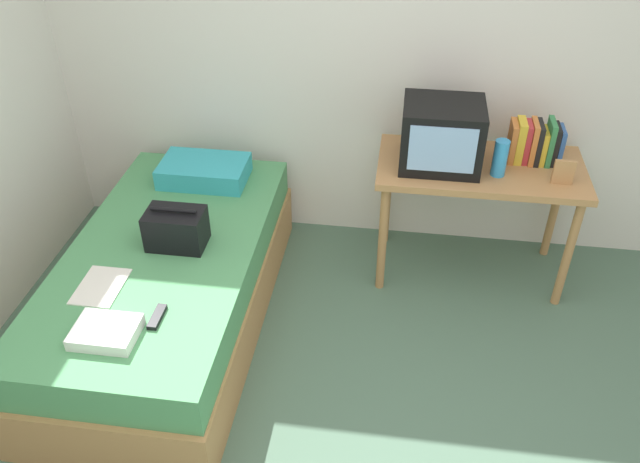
{
  "coord_description": "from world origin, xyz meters",
  "views": [
    {
      "loc": [
        0.21,
        -1.69,
        2.59
      ],
      "look_at": [
        -0.18,
        1.09,
        0.56
      ],
      "focal_mm": 36.44,
      "sensor_mm": 36.0,
      "label": 1
    }
  ],
  "objects_px": {
    "handbag": "(176,228)",
    "magazine": "(101,286)",
    "remote_dark": "(157,317)",
    "pillow": "(204,171)",
    "picture_frame": "(564,172)",
    "water_bottle": "(500,158)",
    "book_row": "(535,142)",
    "folded_towel": "(106,332)",
    "desk": "(479,179)",
    "bed": "(169,286)",
    "tv": "(442,135)"
  },
  "relations": [
    {
      "from": "book_row",
      "to": "remote_dark",
      "type": "relative_size",
      "value": 1.85
    },
    {
      "from": "picture_frame",
      "to": "remote_dark",
      "type": "xyz_separation_m",
      "value": [
        -1.91,
        -1.09,
        -0.28
      ]
    },
    {
      "from": "water_bottle",
      "to": "remote_dark",
      "type": "relative_size",
      "value": 1.33
    },
    {
      "from": "picture_frame",
      "to": "tv",
      "type": "bearing_deg",
      "value": 169.18
    },
    {
      "from": "bed",
      "to": "book_row",
      "type": "height_order",
      "value": "book_row"
    },
    {
      "from": "bed",
      "to": "water_bottle",
      "type": "distance_m",
      "value": 1.93
    },
    {
      "from": "water_bottle",
      "to": "handbag",
      "type": "height_order",
      "value": "water_bottle"
    },
    {
      "from": "folded_towel",
      "to": "water_bottle",
      "type": "bearing_deg",
      "value": 36.13
    },
    {
      "from": "water_bottle",
      "to": "folded_towel",
      "type": "xyz_separation_m",
      "value": [
        -1.76,
        -1.28,
        -0.3
      ]
    },
    {
      "from": "tv",
      "to": "book_row",
      "type": "distance_m",
      "value": 0.54
    },
    {
      "from": "book_row",
      "to": "folded_towel",
      "type": "xyz_separation_m",
      "value": [
        -1.96,
        -1.47,
        -0.31
      ]
    },
    {
      "from": "book_row",
      "to": "handbag",
      "type": "bearing_deg",
      "value": -157.68
    },
    {
      "from": "bed",
      "to": "magazine",
      "type": "xyz_separation_m",
      "value": [
        -0.19,
        -0.35,
        0.27
      ]
    },
    {
      "from": "picture_frame",
      "to": "folded_towel",
      "type": "xyz_separation_m",
      "value": [
        -2.09,
        -1.24,
        -0.26
      ]
    },
    {
      "from": "water_bottle",
      "to": "book_row",
      "type": "height_order",
      "value": "book_row"
    },
    {
      "from": "bed",
      "to": "book_row",
      "type": "bearing_deg",
      "value": 22.45
    },
    {
      "from": "book_row",
      "to": "magazine",
      "type": "xyz_separation_m",
      "value": [
        -2.13,
        -1.15,
        -0.33
      ]
    },
    {
      "from": "pillow",
      "to": "water_bottle",
      "type": "bearing_deg",
      "value": -2.62
    },
    {
      "from": "remote_dark",
      "to": "folded_towel",
      "type": "relative_size",
      "value": 0.56
    },
    {
      "from": "water_bottle",
      "to": "magazine",
      "type": "relative_size",
      "value": 0.72
    },
    {
      "from": "pillow",
      "to": "remote_dark",
      "type": "relative_size",
      "value": 3.31
    },
    {
      "from": "tv",
      "to": "water_bottle",
      "type": "distance_m",
      "value": 0.34
    },
    {
      "from": "water_bottle",
      "to": "remote_dark",
      "type": "bearing_deg",
      "value": -144.11
    },
    {
      "from": "book_row",
      "to": "picture_frame",
      "type": "height_order",
      "value": "book_row"
    },
    {
      "from": "desk",
      "to": "handbag",
      "type": "height_order",
      "value": "handbag"
    },
    {
      "from": "remote_dark",
      "to": "handbag",
      "type": "bearing_deg",
      "value": 98.46
    },
    {
      "from": "remote_dark",
      "to": "tv",
      "type": "bearing_deg",
      "value": 44.18
    },
    {
      "from": "bed",
      "to": "picture_frame",
      "type": "xyz_separation_m",
      "value": [
        2.07,
        0.57,
        0.56
      ]
    },
    {
      "from": "picture_frame",
      "to": "handbag",
      "type": "distance_m",
      "value": 2.07
    },
    {
      "from": "book_row",
      "to": "handbag",
      "type": "distance_m",
      "value": 2.03
    },
    {
      "from": "water_bottle",
      "to": "picture_frame",
      "type": "distance_m",
      "value": 0.34
    },
    {
      "from": "bed",
      "to": "water_bottle",
      "type": "bearing_deg",
      "value": 19.47
    },
    {
      "from": "desk",
      "to": "tv",
      "type": "height_order",
      "value": "tv"
    },
    {
      "from": "magazine",
      "to": "folded_towel",
      "type": "distance_m",
      "value": 0.36
    },
    {
      "from": "desk",
      "to": "pillow",
      "type": "xyz_separation_m",
      "value": [
        -1.62,
        -0.02,
        -0.07
      ]
    },
    {
      "from": "remote_dark",
      "to": "folded_towel",
      "type": "distance_m",
      "value": 0.23
    },
    {
      "from": "desk",
      "to": "folded_towel",
      "type": "height_order",
      "value": "desk"
    },
    {
      "from": "folded_towel",
      "to": "desk",
      "type": "bearing_deg",
      "value": 39.47
    },
    {
      "from": "bed",
      "to": "desk",
      "type": "bearing_deg",
      "value": 23.29
    },
    {
      "from": "magazine",
      "to": "remote_dark",
      "type": "bearing_deg",
      "value": -26.54
    },
    {
      "from": "tv",
      "to": "remote_dark",
      "type": "distance_m",
      "value": 1.79
    },
    {
      "from": "desk",
      "to": "book_row",
      "type": "distance_m",
      "value": 0.37
    },
    {
      "from": "handbag",
      "to": "remote_dark",
      "type": "xyz_separation_m",
      "value": [
        0.08,
        -0.56,
        -0.09
      ]
    },
    {
      "from": "book_row",
      "to": "bed",
      "type": "bearing_deg",
      "value": -157.55
    },
    {
      "from": "handbag",
      "to": "magazine",
      "type": "distance_m",
      "value": 0.48
    },
    {
      "from": "bed",
      "to": "water_bottle",
      "type": "height_order",
      "value": "water_bottle"
    },
    {
      "from": "book_row",
      "to": "pillow",
      "type": "xyz_separation_m",
      "value": [
        -1.91,
        -0.11,
        -0.28
      ]
    },
    {
      "from": "picture_frame",
      "to": "water_bottle",
      "type": "bearing_deg",
      "value": 172.23
    },
    {
      "from": "desk",
      "to": "handbag",
      "type": "distance_m",
      "value": 1.72
    },
    {
      "from": "book_row",
      "to": "remote_dark",
      "type": "bearing_deg",
      "value": -143.29
    }
  ]
}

